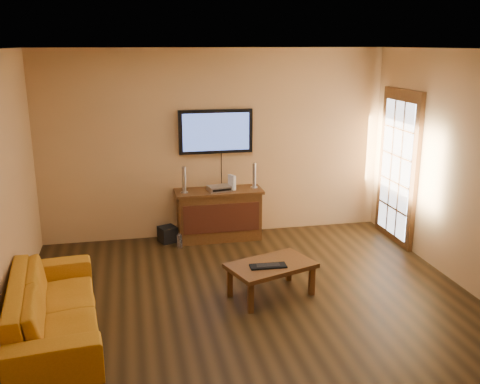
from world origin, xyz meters
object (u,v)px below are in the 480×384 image
object	(u,v)px
speaker_left	(184,181)
subwoofer	(168,234)
av_receiver	(219,188)
game_console	(232,182)
bottle	(180,241)
coffee_table	(271,268)
speaker_right	(254,176)
television	(216,132)
keyboard	(268,266)
media_console	(219,214)
sofa	(53,298)

from	to	relation	value
speaker_left	subwoofer	xyz separation A→B (m)	(-0.25, 0.05, -0.79)
av_receiver	game_console	world-z (taller)	game_console
subwoofer	bottle	distance (m)	0.33
coffee_table	speaker_right	bearing A→B (deg)	82.17
av_receiver	bottle	size ratio (longest dim) A/B	1.42
speaker_right	television	bearing A→B (deg)	162.59
television	speaker_right	size ratio (longest dim) A/B	2.94
game_console	keyboard	size ratio (longest dim) A/B	0.51
coffee_table	keyboard	size ratio (longest dim) A/B	2.63
media_console	av_receiver	distance (m)	0.40
speaker_left	bottle	xyz separation A→B (m)	(-0.11, -0.25, -0.80)
game_console	bottle	world-z (taller)	game_console
subwoofer	keyboard	size ratio (longest dim) A/B	0.56
media_console	keyboard	xyz separation A→B (m)	(0.20, -2.01, 0.03)
speaker_left	speaker_right	size ratio (longest dim) A/B	1.03
television	subwoofer	xyz separation A→B (m)	(-0.75, -0.18, -1.43)
speaker_right	av_receiver	xyz separation A→B (m)	(-0.53, -0.06, -0.13)
coffee_table	keyboard	world-z (taller)	keyboard
speaker_right	speaker_left	bearing A→B (deg)	-176.31
coffee_table	speaker_left	xyz separation A→B (m)	(-0.75, 1.90, 0.57)
media_console	television	world-z (taller)	television
sofa	keyboard	distance (m)	2.24
television	av_receiver	bearing A→B (deg)	-89.50
coffee_table	keyboard	xyz separation A→B (m)	(-0.06, -0.08, 0.07)
speaker_right	keyboard	xyz separation A→B (m)	(-0.33, -2.04, -0.50)
av_receiver	bottle	distance (m)	0.94
media_console	keyboard	world-z (taller)	media_console
game_console	subwoofer	xyz separation A→B (m)	(-0.94, 0.01, -0.72)
coffee_table	subwoofer	distance (m)	2.20
coffee_table	bottle	world-z (taller)	coffee_table
television	bottle	size ratio (longest dim) A/B	4.83
subwoofer	game_console	bearing A→B (deg)	-22.33
speaker_left	bottle	world-z (taller)	speaker_left
sofa	game_console	xyz separation A→B (m)	(2.21, 2.32, 0.44)
sofa	av_receiver	distance (m)	3.07
coffee_table	bottle	bearing A→B (deg)	117.63
game_console	bottle	size ratio (longest dim) A/B	0.95
speaker_left	game_console	xyz separation A→B (m)	(0.69, 0.04, -0.07)
bottle	game_console	bearing A→B (deg)	19.91
sofa	av_receiver	size ratio (longest dim) A/B	6.45
bottle	coffee_table	bearing A→B (deg)	-62.37
sofa	speaker_left	distance (m)	2.79
media_console	speaker_left	bearing A→B (deg)	-176.15
subwoofer	media_console	bearing A→B (deg)	-23.22
media_console	subwoofer	world-z (taller)	media_console
media_console	speaker_left	distance (m)	0.73
keyboard	bottle	bearing A→B (deg)	115.05
television	speaker_right	xyz separation A→B (m)	(0.53, -0.17, -0.65)
sofa	game_console	world-z (taller)	game_console
keyboard	sofa	bearing A→B (deg)	-172.23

